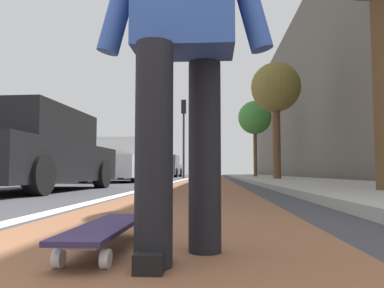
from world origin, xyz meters
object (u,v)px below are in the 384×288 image
skateboard (106,229)px  street_tree_mid (276,89)px  skater_person (183,25)px  street_tree_far (255,118)px  parked_car_far (146,164)px  pedestrian_distant (154,154)px  parked_car_end (166,167)px  traffic_light (184,124)px  parked_car_near (33,152)px  parked_car_mid (119,162)px

skateboard → street_tree_mid: 13.06m
skater_person → street_tree_far: 20.00m
parked_car_far → street_tree_far: street_tree_far is taller
parked_car_far → pedestrian_distant: (-6.44, -1.46, 0.22)m
street_tree_far → pedestrian_distant: street_tree_far is taller
skater_person → pedestrian_distant: bearing=9.6°
street_tree_mid → skateboard: bearing=167.4°
parked_car_far → parked_car_end: size_ratio=1.04×
skateboard → pedestrian_distant: size_ratio=0.51×
parked_car_far → traffic_light: traffic_light is taller
pedestrian_distant → skateboard: bearing=-172.0°
street_tree_far → traffic_light: bearing=77.8°
skater_person → traffic_light: bearing=4.6°
street_tree_mid → parked_car_end: bearing=25.5°
traffic_light → skater_person: bearing=-175.4°
parked_car_near → traffic_light: (15.44, -1.49, 2.46)m
street_tree_far → pedestrian_distant: 10.08m
parked_car_end → street_tree_far: street_tree_far is taller
parked_car_mid → parked_car_end: (12.61, -0.03, 0.00)m
parked_car_end → street_tree_far: (-4.49, -5.58, 2.66)m
parked_car_near → street_tree_mid: street_tree_mid is taller
street_tree_mid → pedestrian_distant: 5.18m
parked_car_mid → parked_car_end: size_ratio=0.93×
skater_person → street_tree_mid: bearing=-11.0°
skateboard → parked_car_far: size_ratio=0.18×
traffic_light → street_tree_mid: bearing=-153.3°
traffic_light → pedestrian_distant: bearing=178.8°
parked_car_mid → parked_car_end: bearing=-0.1°
parked_car_far → street_tree_mid: bearing=-130.3°
street_tree_far → pedestrian_distant: (-8.81, 4.27, -2.42)m
parked_car_far → skateboard: bearing=-170.2°
parked_car_mid → street_tree_far: (8.12, -5.61, 2.66)m
skateboard → street_tree_far: 20.01m
street_tree_far → skateboard: bearing=172.0°
skater_person → street_tree_mid: (12.47, -2.42, 2.47)m
skater_person → pedestrian_distant: pedestrian_distant is taller
skateboard → parked_car_end: parked_car_end is taller
street_tree_far → parked_car_near: bearing=159.1°
traffic_light → parked_car_far: bearing=153.1°
parked_car_mid → parked_car_end: 12.61m
parked_car_mid → parked_car_far: size_ratio=0.89×
parked_car_near → parked_car_mid: bearing=0.4°
parked_car_near → parked_car_mid: 6.44m
parked_car_near → parked_car_far: parked_car_far is taller
parked_car_far → street_tree_far: 6.74m
parked_car_near → parked_car_far: bearing=0.8°
traffic_light → parked_car_mid: bearing=170.3°
traffic_light → pedestrian_distant: size_ratio=2.80×
skateboard → parked_car_end: size_ratio=0.19×
skater_person → parked_car_mid: (11.58, 3.19, -0.24)m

